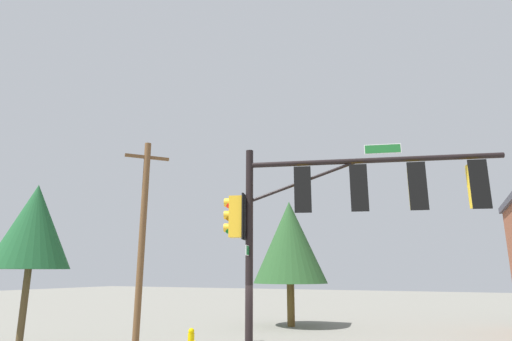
{
  "coord_description": "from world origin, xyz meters",
  "views": [
    {
      "loc": [
        4.71,
        -10.01,
        2.83
      ],
      "look_at": [
        -0.03,
        0.49,
        5.64
      ],
      "focal_mm": 29.31,
      "sensor_mm": 36.0,
      "label": 1
    }
  ],
  "objects": [
    {
      "name": "tree_near",
      "position": [
        -3.31,
        12.35,
        4.48
      ],
      "size": [
        4.07,
        4.07,
        6.76
      ],
      "color": "brown",
      "rests_on": "ground_plane"
    },
    {
      "name": "signal_pole_assembly",
      "position": [
        2.19,
        0.61,
        4.49
      ],
      "size": [
        6.93,
        2.28,
        6.1
      ],
      "color": "black",
      "rests_on": "ground_plane"
    },
    {
      "name": "tree_mid",
      "position": [
        -9.64,
        1.09,
        4.53
      ],
      "size": [
        2.89,
        2.89,
        6.16
      ],
      "color": "brown",
      "rests_on": "ground_plane"
    },
    {
      "name": "utility_pole",
      "position": [
        -6.31,
        3.4,
        4.19
      ],
      "size": [
        1.3,
        1.42,
        8.08
      ],
      "color": "brown",
      "rests_on": "ground_plane"
    },
    {
      "name": "fire_hydrant",
      "position": [
        -4.15,
        3.86,
        0.41
      ],
      "size": [
        0.33,
        0.24,
        0.83
      ],
      "color": "#E1BD05",
      "rests_on": "ground_plane"
    }
  ]
}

